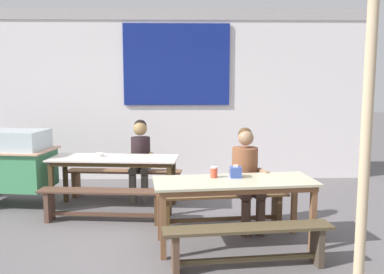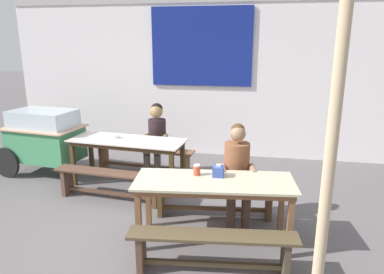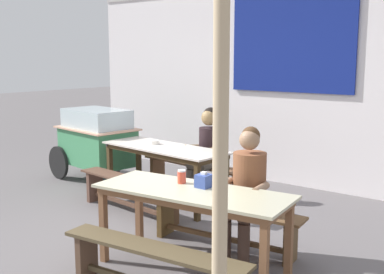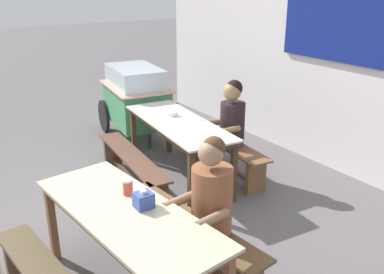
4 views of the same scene
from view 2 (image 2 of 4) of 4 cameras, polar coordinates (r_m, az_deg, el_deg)
name	(u,v)px [view 2 (image 2 of 4)]	position (r m, az deg, el deg)	size (l,w,h in m)	color
ground_plane	(150,222)	(4.67, -6.80, -13.29)	(40.00, 40.00, 0.00)	#5F5A5B
backdrop_wall	(193,73)	(7.03, 0.21, 10.28)	(7.30, 0.23, 3.09)	white
dining_table_far	(127,144)	(5.62, -10.33, -1.17)	(1.84, 0.80, 0.74)	silver
dining_table_near	(214,187)	(3.97, 3.54, -7.94)	(1.82, 0.85, 0.74)	#BEB998
bench_far_back	(143,156)	(6.24, -7.77, -3.01)	(1.81, 0.45, 0.42)	brown
bench_far_front	(110,181)	(5.24, -13.00, -6.93)	(1.68, 0.41, 0.42)	brown
bench_near_back	(214,195)	(4.67, 3.59, -9.32)	(1.66, 0.46, 0.42)	brown
bench_near_front	(212,247)	(3.61, 3.29, -17.11)	(1.67, 0.44, 0.42)	#4F412A
food_cart	(44,137)	(6.52, -22.58, 0.06)	(1.63, 0.98, 1.10)	#43915E
person_center_facing	(156,135)	(5.97, -5.78, 0.30)	(0.41, 0.51, 1.22)	#625B53
person_right_near_table	(237,168)	(4.45, 7.24, -5.01)	(0.47, 0.57, 1.24)	#49342B
tissue_box	(218,171)	(4.03, 4.24, -5.47)	(0.12, 0.13, 0.14)	#374D9C
condiment_jar	(197,170)	(4.06, 0.77, -5.29)	(0.08, 0.08, 0.12)	#D84831
soup_bowl	(115,136)	(5.72, -12.22, 0.09)	(0.13, 0.13, 0.05)	silver
wooden_support_post	(329,170)	(2.84, 21.04, -5.01)	(0.09, 0.09, 2.58)	#C8AE86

